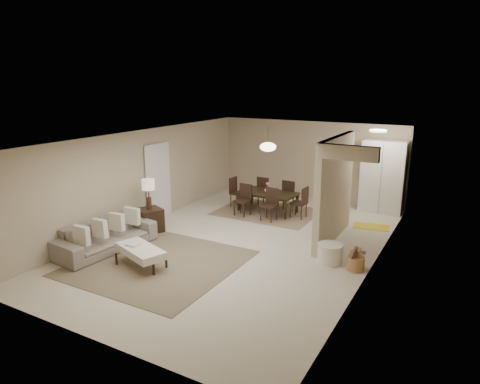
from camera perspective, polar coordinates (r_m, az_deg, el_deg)
The scene contains 22 objects.
floor at distance 10.21m, azimuth 0.22°, elevation -6.78°, with size 9.00×9.00×0.00m, color beige.
ceiling at distance 9.58m, azimuth 0.24°, elevation 7.28°, with size 9.00×9.00×0.00m, color white.
back_wall at distance 13.84m, azimuth 9.28°, elevation 4.14°, with size 6.00×6.00×0.00m, color #BBA98E.
left_wall at distance 11.53m, azimuth -12.95°, elevation 1.85°, with size 9.00×9.00×0.00m, color #BBA98E.
right_wall at distance 8.83m, azimuth 17.56°, elevation -2.37°, with size 9.00×9.00×0.00m, color #BBA98E.
partition at distance 10.27m, azimuth 12.48°, elevation 0.33°, with size 0.15×2.50×2.50m, color #BBA98E.
doorway at distance 12.00m, azimuth -10.88°, elevation 1.33°, with size 0.04×0.90×2.04m, color black.
pantry_cabinet at distance 12.95m, azimuth 18.52°, elevation 1.94°, with size 1.20×0.55×2.10m, color white.
flush_light at distance 11.81m, azimuth 17.94°, elevation 7.78°, with size 0.44×0.44×0.05m, color white.
living_rug at distance 9.28m, azimuth -10.82°, elevation -9.28°, with size 3.20×3.20×0.01m, color brown.
sofa at distance 10.12m, azimuth -17.42°, elevation -5.64°, with size 0.90×2.30×0.67m, color gray.
ottoman_bench at distance 9.07m, azimuth -13.12°, elevation -7.69°, with size 1.30×0.91×0.43m.
side_table at distance 11.07m, azimuth -11.89°, elevation -3.71°, with size 0.55×0.55×0.61m, color black.
table_lamp at distance 10.83m, azimuth -12.13°, elevation 0.64°, with size 0.32×0.32×0.76m.
round_pouf at distance 9.26m, azimuth 11.90°, elevation -8.04°, with size 0.53×0.53×0.41m, color silver.
wicker_basket at distance 9.06m, azimuth 15.18°, elevation -9.20°, with size 0.34×0.34×0.29m, color olive.
dining_rug at distance 12.53m, azimuth 3.61°, elevation -2.67°, with size 2.80×2.10×0.01m, color brown.
dining_table at distance 12.45m, azimuth 3.63°, elevation -1.38°, with size 1.70×0.95×0.60m, color black.
dining_chairs at distance 12.40m, azimuth 3.64°, elevation -0.71°, with size 2.43×1.81×0.90m.
vase at distance 12.34m, azimuth 3.66°, elevation 0.34°, with size 0.17×0.17×0.17m, color white.
yellow_mat at distance 11.79m, azimuth 17.11°, elevation -4.43°, with size 0.91×0.55×0.01m, color yellow.
pendant_light at distance 12.10m, azimuth 3.75°, elevation 6.02°, with size 0.46×0.46×0.71m.
Camera 1 is at (4.58, -8.32, 3.73)m, focal length 32.00 mm.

